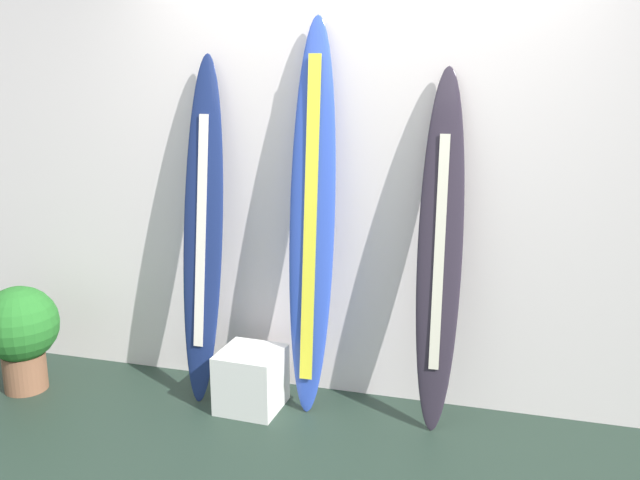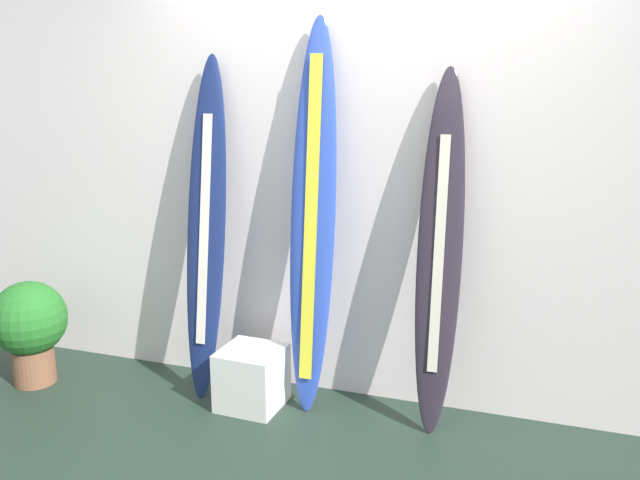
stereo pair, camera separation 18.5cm
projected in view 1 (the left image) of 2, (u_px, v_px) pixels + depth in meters
The scene contains 6 objects.
wall_back at pixel (364, 155), 3.81m from camera, with size 7.20×0.20×2.80m, color silver.
surfboard_navy at pixel (203, 235), 3.85m from camera, with size 0.24×0.35×1.96m.
surfboard_cobalt at pixel (312, 223), 3.69m from camera, with size 0.26×0.33×2.15m.
surfboard_charcoal at pixel (440, 253), 3.53m from camera, with size 0.25×0.34×1.89m.
display_block_left at pixel (251, 379), 3.85m from camera, with size 0.35×0.35×0.34m.
potted_plant at pixel (21, 330), 4.02m from camera, with size 0.45×0.45×0.64m.
Camera 1 is at (0.80, -2.44, 1.87)m, focal length 38.36 mm.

